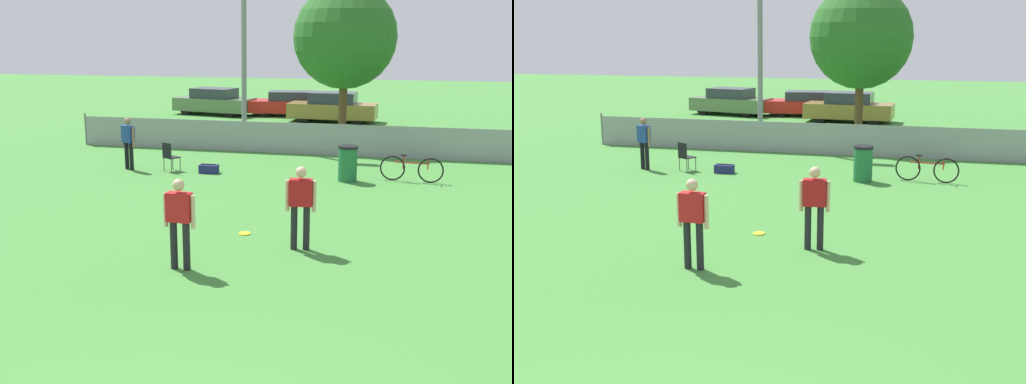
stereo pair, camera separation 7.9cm
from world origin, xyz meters
TOP-DOWN VIEW (x-y plane):
  - fence_backline at (0.00, 18.00)m, footprint 20.46×0.07m
  - light_pole at (-4.41, 19.92)m, footprint 0.90×0.36m
  - tree_near_pole at (-0.70, 20.86)m, footprint 3.92×3.92m
  - player_thrower_red at (-1.81, 6.02)m, footprint 0.60×0.24m
  - player_defender_red at (0.05, 7.61)m, footprint 0.59×0.27m
  - spectator_in_blue at (-6.52, 13.99)m, footprint 0.52×0.38m
  - frisbee_disc at (-1.25, 8.32)m, footprint 0.25×0.25m
  - folding_chair_sideline at (-5.18, 14.01)m, footprint 0.54×0.54m
  - bicycle_sideline at (2.06, 14.35)m, footprint 1.79×0.44m
  - trash_bin at (0.28, 13.97)m, footprint 0.57×0.57m
  - gear_bag_sideline at (-3.94, 14.08)m, footprint 0.57×0.31m
  - parked_car_olive at (-8.43, 28.65)m, footprint 4.45×2.54m
  - parked_car_red at (-4.36, 29.19)m, footprint 4.62×2.40m
  - parked_car_tan at (-1.90, 27.12)m, footprint 4.30×1.88m

SIDE VIEW (x-z plane):
  - frisbee_disc at x=-1.25m, z-range 0.00..0.03m
  - gear_bag_sideline at x=-3.94m, z-range -0.01..0.27m
  - bicycle_sideline at x=2.06m, z-range -0.01..0.76m
  - folding_chair_sideline at x=-5.18m, z-range 0.06..0.96m
  - trash_bin at x=0.28m, z-range 0.00..1.03m
  - fence_backline at x=0.00m, z-range -0.05..1.16m
  - parked_car_red at x=-4.36m, z-range -0.01..1.27m
  - parked_car_olive at x=-8.43m, z-range -0.01..1.39m
  - parked_car_tan at x=-1.90m, z-range -0.02..1.42m
  - spectator_in_blue at x=-6.52m, z-range 0.13..1.75m
  - player_thrower_red at x=-1.81m, z-range 0.14..1.79m
  - player_defender_red at x=0.05m, z-range 0.14..1.79m
  - tree_near_pole at x=-0.70m, z-range 1.03..7.04m
  - light_pole at x=-4.41m, z-range 0.77..9.78m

